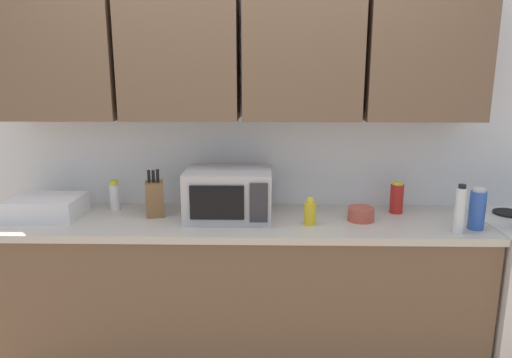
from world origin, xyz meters
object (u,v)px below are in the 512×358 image
at_px(knife_block, 155,198).
at_px(bowl_ceramic_small, 361,214).
at_px(bottle_clear_tall, 460,210).
at_px(microwave, 229,194).
at_px(bottle_white_jar, 115,196).
at_px(bottle_yellow_mustard, 310,213).
at_px(bottle_blue_cleaner, 477,209).
at_px(bottle_red_sauce, 397,198).
at_px(dish_rack, 47,207).

height_order(knife_block, bowl_ceramic_small, knife_block).
distance_m(knife_block, bottle_clear_tall, 1.66).
xyz_separation_m(microwave, bottle_white_jar, (-0.70, 0.15, -0.05)).
relative_size(microwave, bottle_yellow_mustard, 3.16).
xyz_separation_m(microwave, bowl_ceramic_small, (0.74, -0.04, -0.10)).
distance_m(bottle_white_jar, bowl_ceramic_small, 1.46).
bearing_deg(bottle_white_jar, bottle_yellow_mustard, -12.89).
distance_m(bottle_yellow_mustard, bowl_ceramic_small, 0.30).
bearing_deg(bowl_ceramic_small, bottle_blue_cleaner, -12.67).
xyz_separation_m(bottle_white_jar, bottle_blue_cleaner, (2.03, -0.32, 0.02)).
distance_m(bottle_red_sauce, bowl_ceramic_small, 0.29).
height_order(bottle_white_jar, bottle_red_sauce, bottle_red_sauce).
distance_m(bottle_red_sauce, bottle_clear_tall, 0.42).
bearing_deg(knife_block, bowl_ceramic_small, -3.45).
relative_size(knife_block, bottle_blue_cleaner, 1.24).
xyz_separation_m(microwave, bottle_blue_cleaner, (1.32, -0.17, -0.03)).
height_order(dish_rack, bottle_blue_cleaner, bottle_blue_cleaner).
relative_size(dish_rack, bottle_red_sauce, 2.03).
bearing_deg(dish_rack, microwave, 0.81).
bearing_deg(bottle_red_sauce, bottle_blue_cleaner, -40.22).
xyz_separation_m(knife_block, bottle_clear_tall, (1.63, -0.27, 0.02)).
distance_m(bottle_yellow_mustard, bottle_red_sauce, 0.58).
xyz_separation_m(dish_rack, bottle_red_sauce, (2.02, 0.13, 0.03)).
distance_m(microwave, bottle_clear_tall, 1.23).
distance_m(bottle_yellow_mustard, bottle_blue_cleaner, 0.87).
distance_m(knife_block, bowl_ceramic_small, 1.18).
xyz_separation_m(dish_rack, bottle_white_jar, (0.34, 0.16, 0.03)).
distance_m(dish_rack, bottle_white_jar, 0.38).
bearing_deg(bottle_blue_cleaner, bottle_red_sauce, 139.78).
relative_size(bottle_white_jar, bottle_blue_cleaner, 0.82).
distance_m(microwave, bottle_red_sauce, 0.99).
bearing_deg(bottle_clear_tall, bottle_blue_cleaner, 30.20).
xyz_separation_m(bottle_red_sauce, bottle_clear_tall, (0.22, -0.36, 0.03)).
xyz_separation_m(bottle_yellow_mustard, bottle_red_sauce, (0.53, 0.23, 0.02)).
xyz_separation_m(knife_block, bottle_yellow_mustard, (0.88, -0.15, -0.04)).
height_order(microwave, dish_rack, microwave).
bearing_deg(microwave, bottle_clear_tall, -11.22).
bearing_deg(bottle_white_jar, bowl_ceramic_small, -7.38).
bearing_deg(bottle_blue_cleaner, knife_block, 173.46).
height_order(dish_rack, bottle_yellow_mustard, bottle_yellow_mustard).
distance_m(bottle_blue_cleaner, bottle_red_sauce, 0.45).
bearing_deg(bottle_blue_cleaner, bowl_ceramic_small, 167.33).
relative_size(dish_rack, bottle_blue_cleaner, 1.70).
bearing_deg(bottle_red_sauce, bottle_yellow_mustard, -156.27).
relative_size(knife_block, bottle_red_sauce, 1.47).
bearing_deg(microwave, bottle_blue_cleaner, -7.25).
relative_size(bottle_blue_cleaner, bowl_ceramic_small, 1.52).
height_order(bottle_white_jar, bottle_clear_tall, bottle_clear_tall).
height_order(bottle_yellow_mustard, bottle_clear_tall, bottle_clear_tall).
bearing_deg(bottle_white_jar, dish_rack, -154.09).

